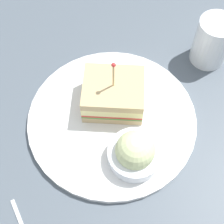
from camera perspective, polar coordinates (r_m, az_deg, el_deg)
The scene contains 5 objects.
ground_plane at distance 60.63cm, azimuth 0.00°, elevation -1.93°, with size 119.97×119.97×2.00cm, color #4C5660.
plate at distance 59.27cm, azimuth 0.00°, elevation -1.23°, with size 29.13×29.13×1.10cm, color white.
sandwich_half_center at distance 58.04cm, azimuth 0.22°, elevation 3.01°, with size 11.99×12.77×11.11cm.
coleslaw_bowl at distance 53.58cm, azimuth 3.85°, elevation -6.73°, with size 8.64×8.64×6.22cm.
drink_glass at distance 67.05cm, azimuth 16.32°, elevation 10.98°, with size 6.77×6.77×9.36cm.
Camera 1 is at (-26.71, 9.93, 52.52)cm, focal length 54.71 mm.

